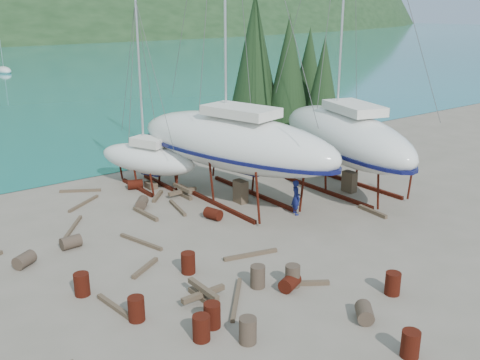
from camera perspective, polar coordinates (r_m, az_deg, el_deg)
ground at (r=23.85m, az=1.99°, el=-7.70°), size 600.00×600.00×0.00m
cypress_near_right at (r=39.06m, az=5.20°, el=11.14°), size 3.60×3.60×10.00m
cypress_mid_right at (r=38.79m, az=8.85°, el=9.66°), size 3.06×3.06×8.50m
cypress_back_left at (r=39.50m, az=1.59°, el=12.55°), size 4.14×4.14×11.50m
cypress_far_right at (r=41.90m, az=7.33°, el=10.72°), size 3.24×3.24×9.00m
moored_boat_mid at (r=99.96m, az=-23.88°, el=10.63°), size 2.00×5.00×6.05m
large_sailboat_near at (r=29.24m, az=-0.70°, el=4.14°), size 6.92×13.83×20.92m
large_sailboat_far at (r=31.64m, az=11.05°, el=4.67°), size 7.15×13.16×19.98m
small_sailboat_shore at (r=32.28m, az=-9.88°, el=2.29°), size 4.56×7.05×10.80m
worker at (r=27.90m, az=6.00°, el=-1.86°), size 0.66×0.79×1.86m
drum_0 at (r=19.20m, az=-11.00°, el=-13.34°), size 0.58×0.58×0.88m
drum_1 at (r=19.42m, az=13.14°, el=-13.62°), size 1.02×1.04×0.58m
drum_3 at (r=17.95m, az=17.72°, el=-16.33°), size 0.58×0.58×0.88m
drum_4 at (r=32.42m, az=-11.11°, el=-0.47°), size 1.03×0.87×0.58m
drum_5 at (r=21.03m, az=5.63°, el=-10.14°), size 0.58×0.58×0.88m
drum_6 at (r=27.34m, az=-2.88°, el=-3.63°), size 0.79×1.00×0.58m
drum_7 at (r=21.19m, az=15.98°, el=-10.57°), size 0.58×0.58×0.88m
drum_8 at (r=21.20m, az=-16.52°, el=-10.62°), size 0.58×0.58×0.88m
drum_9 at (r=25.27m, az=-17.59°, el=-6.34°), size 0.90×0.61×0.58m
drum_10 at (r=18.54m, az=-2.99°, el=-14.21°), size 0.58×0.58×0.88m
drum_11 at (r=29.33m, az=-10.41°, el=-2.39°), size 1.00×1.05×0.58m
drum_12 at (r=20.87m, az=5.33°, el=-10.84°), size 1.03×0.86×0.58m
drum_13 at (r=17.93m, az=-4.15°, el=-15.47°), size 0.58×0.58×0.88m
drum_14 at (r=22.02m, az=-5.55°, el=-8.79°), size 0.58×0.58×0.88m
drum_15 at (r=24.22m, az=-22.01°, el=-7.91°), size 1.05×0.96×0.58m
drum_16 at (r=17.78m, az=0.83°, el=-15.75°), size 0.58×0.58×0.88m
drum_17 at (r=20.90m, az=1.90°, el=-10.25°), size 0.58×0.58×0.88m
timber_0 at (r=30.61m, az=-16.33°, el=-2.41°), size 2.29×1.58×0.14m
timber_1 at (r=28.99m, az=13.97°, el=-3.29°), size 0.38×1.94×0.19m
timber_3 at (r=20.16m, az=-0.39°, el=-12.57°), size 2.10×2.30×0.15m
timber_4 at (r=22.64m, az=-10.08°, el=-9.21°), size 1.63×1.06×0.17m
timber_5 at (r=23.43m, az=1.15°, el=-7.96°), size 2.46×0.80×0.16m
timber_6 at (r=30.79m, az=-8.78°, el=-1.71°), size 1.31×1.35×0.19m
timber_7 at (r=21.32m, az=6.99°, el=-10.86°), size 1.65×1.19×0.17m
timber_8 at (r=28.26m, az=-10.04°, el=-3.59°), size 0.34×2.22×0.19m
timber_9 at (r=32.77m, az=-16.67°, el=-1.10°), size 2.11×1.34×0.15m
timber_10 at (r=28.89m, az=-6.68°, el=-2.97°), size 0.65×2.35×0.16m
timber_11 at (r=25.07m, az=-10.53°, el=-6.50°), size 0.86×2.62×0.15m
timber_12 at (r=20.08m, az=-13.03°, el=-13.17°), size 0.46×2.41×0.17m
timber_15 at (r=27.49m, az=-17.38°, el=-4.83°), size 1.77×2.35×0.15m
timber_pile_fore at (r=20.06m, az=-3.93°, el=-12.03°), size 1.80×1.80×0.60m
timber_pile_aft at (r=30.77m, az=-6.16°, el=-1.21°), size 1.80×1.80×0.60m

